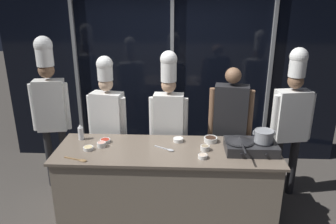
{
  "coord_description": "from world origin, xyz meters",
  "views": [
    {
      "loc": [
        0.16,
        -3.26,
        2.49
      ],
      "look_at": [
        0.0,
        0.25,
        1.24
      ],
      "focal_mm": 35.0,
      "sensor_mm": 36.0,
      "label": 1
    }
  ],
  "objects": [
    {
      "name": "person_guest",
      "position": [
        0.76,
        0.59,
        1.03
      ],
      "size": [
        0.53,
        0.27,
        1.69
      ],
      "rotation": [
        0.0,
        0.0,
        2.98
      ],
      "color": "#2D3856",
      "rests_on": "ground_plane"
    },
    {
      "name": "squeeze_bottle_clear",
      "position": [
        -1.02,
        0.22,
        0.98
      ],
      "size": [
        0.06,
        0.06,
        0.19
      ],
      "color": "white",
      "rests_on": "demo_counter"
    },
    {
      "name": "prep_bowl_mushrooms",
      "position": [
        0.42,
        -0.0,
        0.92
      ],
      "size": [
        0.1,
        0.1,
        0.06
      ],
      "color": "white",
      "rests_on": "demo_counter"
    },
    {
      "name": "serving_spoon_slotted",
      "position": [
        0.01,
        -0.01,
        0.9
      ],
      "size": [
        0.23,
        0.15,
        0.02
      ],
      "color": "#B2B5BA",
      "rests_on": "demo_counter"
    },
    {
      "name": "prep_bowl_chicken",
      "position": [
        0.38,
        -0.19,
        0.91
      ],
      "size": [
        0.1,
        0.1,
        0.04
      ],
      "color": "white",
      "rests_on": "demo_counter"
    },
    {
      "name": "chef_line",
      "position": [
        -0.01,
        0.56,
        1.11
      ],
      "size": [
        0.48,
        0.2,
        1.89
      ],
      "rotation": [
        0.0,
        0.0,
        3.1
      ],
      "color": "#2D3856",
      "rests_on": "ground_plane"
    },
    {
      "name": "demo_counter",
      "position": [
        0.0,
        0.0,
        0.45
      ],
      "size": [
        2.45,
        0.78,
        0.89
      ],
      "color": "gray",
      "rests_on": "ground_plane"
    },
    {
      "name": "prep_bowl_chili_flakes",
      "position": [
        -0.72,
        0.15,
        0.91
      ],
      "size": [
        0.12,
        0.12,
        0.04
      ],
      "color": "white",
      "rests_on": "demo_counter"
    },
    {
      "name": "chef_sous",
      "position": [
        -0.78,
        0.6,
        1.07
      ],
      "size": [
        0.51,
        0.27,
        1.81
      ],
      "rotation": [
        0.0,
        0.0,
        2.95
      ],
      "color": "#4C4C51",
      "rests_on": "ground_plane"
    },
    {
      "name": "prep_bowl_rice",
      "position": [
        0.12,
        0.21,
        0.92
      ],
      "size": [
        0.12,
        0.12,
        0.04
      ],
      "color": "white",
      "rests_on": "demo_counter"
    },
    {
      "name": "chef_pastry",
      "position": [
        1.5,
        0.57,
        1.13
      ],
      "size": [
        0.53,
        0.28,
        1.94
      ],
      "rotation": [
        0.0,
        0.0,
        3.33
      ],
      "color": "#232326",
      "rests_on": "ground_plane"
    },
    {
      "name": "chef_head",
      "position": [
        -1.53,
        0.65,
        1.24
      ],
      "size": [
        0.48,
        0.25,
        2.04
      ],
      "rotation": [
        0.0,
        0.0,
        3.3
      ],
      "color": "#232326",
      "rests_on": "ground_plane"
    },
    {
      "name": "ground_plane",
      "position": [
        0.0,
        0.0,
        0.0
      ],
      "size": [
        24.0,
        24.0,
        0.0
      ],
      "primitive_type": "plane",
      "color": "#47423D"
    },
    {
      "name": "stock_pot",
      "position": [
        1.04,
        -0.01,
        1.08
      ],
      "size": [
        0.23,
        0.21,
        0.13
      ],
      "color": "#93969B",
      "rests_on": "portable_stove"
    },
    {
      "name": "prep_bowl_ginger",
      "position": [
        -0.86,
        -0.05,
        0.91
      ],
      "size": [
        0.11,
        0.11,
        0.04
      ],
      "color": "white",
      "rests_on": "demo_counter"
    },
    {
      "name": "window_wall_back",
      "position": [
        0.0,
        1.59,
        1.35
      ],
      "size": [
        5.11,
        0.09,
        2.7
      ],
      "color": "black",
      "rests_on": "ground_plane"
    },
    {
      "name": "frying_pan",
      "position": [
        0.78,
        -0.01,
        1.03
      ],
      "size": [
        0.31,
        0.54,
        0.05
      ],
      "color": "#232326",
      "rests_on": "portable_stove"
    },
    {
      "name": "prep_bowl_soy_glaze",
      "position": [
        0.5,
        0.23,
        0.92
      ],
      "size": [
        0.16,
        0.16,
        0.06
      ],
      "color": "white",
      "rests_on": "demo_counter"
    },
    {
      "name": "portable_stove",
      "position": [
        0.91,
        -0.01,
        0.95
      ],
      "size": [
        0.55,
        0.37,
        0.12
      ],
      "color": "#28282B",
      "rests_on": "demo_counter"
    },
    {
      "name": "serving_spoon_solid",
      "position": [
        -0.88,
        -0.3,
        0.9
      ],
      "size": [
        0.27,
        0.12,
        0.02
      ],
      "color": "olive",
      "rests_on": "demo_counter"
    },
    {
      "name": "prep_bowl_shrimp",
      "position": [
        -0.74,
        0.03,
        0.92
      ],
      "size": [
        0.1,
        0.1,
        0.06
      ],
      "color": "white",
      "rests_on": "demo_counter"
    }
  ]
}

